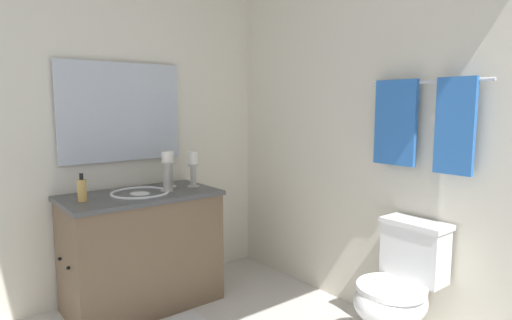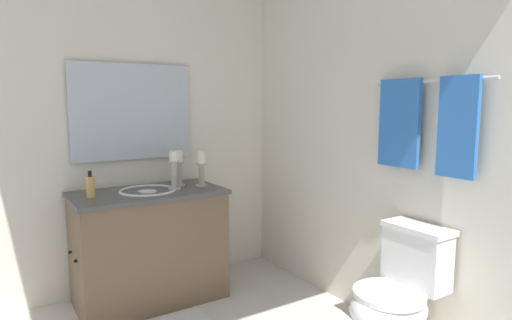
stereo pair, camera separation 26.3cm
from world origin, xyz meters
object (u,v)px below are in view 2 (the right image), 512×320
sink_basin (148,196)px  candle_holder_mid (174,169)px  soap_bottle (90,186)px  towel_bar (431,81)px  vanity_cabinet (150,246)px  toilet (397,297)px  mirror (133,112)px  towel_near_vanity (399,123)px  candle_holder_tall (201,168)px  candle_holder_short (179,167)px  towel_center (458,127)px

sink_basin → candle_holder_mid: 0.26m
soap_bottle → candle_holder_mid: bearing=85.7°
towel_bar → candle_holder_mid: bearing=-145.8°
vanity_cabinet → toilet: (1.46, 0.91, -0.04)m
mirror → towel_near_vanity: (1.54, 1.11, -0.05)m
candle_holder_tall → candle_holder_short: candle_holder_short is taller
towel_near_vanity → towel_center: 0.37m
towel_bar → towel_near_vanity: size_ratio=1.43×
soap_bottle → candle_holder_tall: bearing=87.9°
candle_holder_tall → towel_bar: size_ratio=0.36×
sink_basin → soap_bottle: 0.40m
candle_holder_short → soap_bottle: size_ratio=1.50×
candle_holder_tall → towel_center: size_ratio=0.50×
candle_holder_mid → toilet: 1.70m
candle_holder_tall → toilet: 1.62m
soap_bottle → towel_center: 2.25m
vanity_cabinet → toilet: 1.72m
mirror → candle_holder_short: size_ratio=3.36×
vanity_cabinet → candle_holder_short: (-0.06, 0.26, 0.55)m
candle_holder_short → candle_holder_mid: 0.13m
candle_holder_tall → candle_holder_mid: bearing=-86.5°
candle_holder_tall → toilet: bearing=19.4°
toilet → soap_bottle: bearing=-138.3°
towel_bar → candle_holder_short: bearing=-150.0°
vanity_cabinet → towel_near_vanity: towel_near_vanity is taller
vanity_cabinet → candle_holder_short: 0.61m
candle_holder_tall → towel_bar: towel_bar is taller
mirror → towel_bar: 2.07m
vanity_cabinet → mirror: mirror is taller
soap_bottle → sink_basin: bearing=90.6°
mirror → soap_bottle: mirror is taller
soap_bottle → candle_holder_short: bearing=95.7°
towel_bar → mirror: bearing=-146.7°
towel_bar → towel_center: (0.19, -0.02, -0.24)m
mirror → towel_near_vanity: mirror is taller
candle_holder_tall → towel_center: 1.78m
candle_holder_short → soap_bottle: (0.06, -0.65, -0.07)m
candle_holder_mid → toilet: candle_holder_mid is taller
vanity_cabinet → sink_basin: (0.00, 0.00, 0.37)m
sink_basin → candle_holder_mid: (0.05, 0.18, 0.19)m
toilet → towel_bar: bearing=93.8°
candle_holder_short → towel_near_vanity: (1.32, 0.85, 0.36)m
mirror → toilet: 2.20m
toilet → sink_basin: bearing=-148.1°
candle_holder_mid → soap_bottle: bearing=-94.3°
candle_holder_short → vanity_cabinet: bearing=-77.1°
toilet → towel_center: towel_center is taller
candle_holder_mid → towel_center: bearing=30.4°
soap_bottle → towel_near_vanity: (1.26, 1.50, 0.43)m
candle_holder_short → towel_near_vanity: towel_near_vanity is taller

